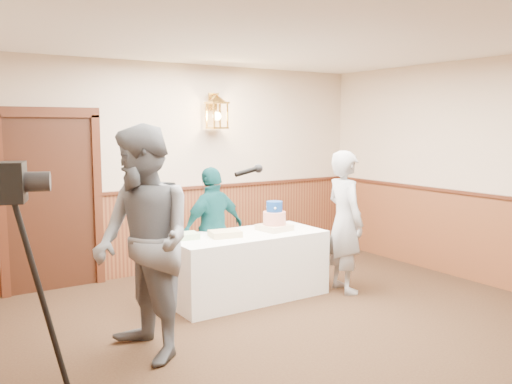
# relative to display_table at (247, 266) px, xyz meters

# --- Properties ---
(ground) EXTENTS (7.00, 7.00, 0.00)m
(ground) POSITION_rel_display_table_xyz_m (-0.19, -1.90, -0.38)
(ground) COLOR black
(ground) RESTS_ON ground
(room_shell) EXTENTS (6.02, 7.02, 2.81)m
(room_shell) POSITION_rel_display_table_xyz_m (-0.24, -1.45, 1.15)
(room_shell) COLOR beige
(room_shell) RESTS_ON ground
(display_table) EXTENTS (1.80, 0.80, 0.75)m
(display_table) POSITION_rel_display_table_xyz_m (0.00, 0.00, 0.00)
(display_table) COLOR white
(display_table) RESTS_ON ground
(tiered_cake) EXTENTS (0.38, 0.38, 0.34)m
(tiered_cake) POSITION_rel_display_table_xyz_m (0.38, -0.01, 0.51)
(tiered_cake) COLOR beige
(tiered_cake) RESTS_ON display_table
(sheet_cake_yellow) EXTENTS (0.37, 0.31, 0.07)m
(sheet_cake_yellow) POSITION_rel_display_table_xyz_m (-0.29, -0.02, 0.41)
(sheet_cake_yellow) COLOR #D9C482
(sheet_cake_yellow) RESTS_ON display_table
(sheet_cake_green) EXTENTS (0.30, 0.25, 0.06)m
(sheet_cake_green) POSITION_rel_display_table_xyz_m (-0.71, 0.13, 0.41)
(sheet_cake_green) COLOR #A3DD9C
(sheet_cake_green) RESTS_ON display_table
(interviewer) EXTENTS (1.60, 1.04, 2.00)m
(interviewer) POSITION_rel_display_table_xyz_m (-1.58, -0.91, 0.62)
(interviewer) COLOR slate
(interviewer) RESTS_ON ground
(baker) EXTENTS (0.51, 0.68, 1.69)m
(baker) POSITION_rel_display_table_xyz_m (1.11, -0.42, 0.47)
(baker) COLOR #97989D
(baker) RESTS_ON ground
(assistant_p) EXTENTS (0.93, 0.53, 1.49)m
(assistant_p) POSITION_rel_display_table_xyz_m (-0.19, 0.44, 0.37)
(assistant_p) COLOR #0F494C
(assistant_p) RESTS_ON ground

